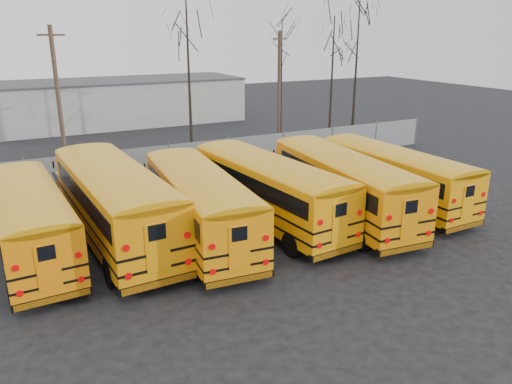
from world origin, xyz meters
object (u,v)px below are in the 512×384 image
bus_e (341,180)px  bus_f (391,172)px  bus_b (113,197)px  utility_pole_right (279,89)px  utility_pole_left (58,98)px  bus_a (29,216)px  bus_d (266,185)px  bus_c (198,199)px

bus_e → bus_f: (3.37, 0.32, -0.11)m
bus_b → utility_pole_right: size_ratio=1.43×
utility_pole_left → bus_f: bearing=-36.2°
bus_b → bus_a: bearing=177.5°
bus_d → bus_f: 6.83m
bus_a → bus_e: bearing=-11.2°
bus_e → utility_pole_right: size_ratio=1.35×
bus_b → utility_pole_left: utility_pole_left is taller
bus_a → bus_b: bearing=-2.3°
bus_c → utility_pole_left: (-3.40, 14.69, 2.73)m
bus_b → bus_e: bus_b is taller
bus_b → utility_pole_right: 19.81m
bus_a → bus_f: bus_f is taller
bus_a → bus_d: size_ratio=0.93×
bus_f → bus_a: bearing=173.3°
bus_c → utility_pole_right: utility_pole_right is taller
bus_f → utility_pole_left: size_ratio=1.20×
bus_e → utility_pole_left: bearing=129.2°
bus_a → utility_pole_left: 13.94m
bus_a → bus_b: 3.25m
bus_b → bus_d: bus_b is taller
bus_b → bus_c: size_ratio=1.08×
bus_c → utility_pole_left: utility_pole_left is taller
bus_c → utility_pole_right: size_ratio=1.32×
bus_e → bus_f: bus_e is taller
bus_c → utility_pole_right: (11.96, 13.95, 2.55)m
utility_pole_left → bus_e: bearing=-44.6°
utility_pole_left → utility_pole_right: (15.36, -0.74, -0.17)m
bus_d → bus_f: size_ratio=1.07×
bus_b → bus_e: (10.05, -2.04, -0.12)m
bus_a → bus_c: bus_c is taller
bus_c → bus_f: bearing=3.3°
bus_a → bus_b: bus_b is taller
bus_c → bus_f: 10.24m
bus_a → bus_e: size_ratio=0.93×
utility_pole_right → bus_f: bearing=-120.5°
bus_e → utility_pole_left: 18.65m
utility_pole_right → bus_e: bearing=-132.8°
utility_pole_right → bus_c: bearing=-154.2°
bus_d → utility_pole_left: bearing=110.6°
bus_b → utility_pole_right: utility_pole_right is taller
utility_pole_left → utility_pole_right: bearing=8.8°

